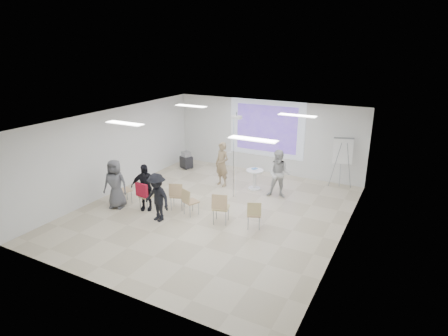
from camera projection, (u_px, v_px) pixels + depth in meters
The scene contains 30 objects.
floor at pixel (212, 213), 12.03m from camera, with size 8.00×9.00×0.10m, color beige.
ceiling at pixel (211, 118), 11.05m from camera, with size 8.00×9.00×0.10m, color white.
wall_back at pixel (267, 137), 15.35m from camera, with size 8.00×0.10×3.00m, color silver.
wall_left at pixel (113, 151), 13.34m from camera, with size 0.10×9.00×3.00m, color silver.
wall_right at pixel (347, 191), 9.74m from camera, with size 0.10×9.00×3.00m, color silver.
projection_halo at pixel (266, 129), 15.19m from camera, with size 3.20×0.01×2.30m, color silver.
projection_image at pixel (266, 129), 15.17m from camera, with size 2.60×0.01×1.90m, color #5836B9.
pedestal_table at pixel (255, 178), 13.76m from camera, with size 0.82×0.82×0.77m.
player_left at pixel (222, 161), 13.98m from camera, with size 0.69×0.47×1.90m, color #977E5D.
player_right at pixel (279, 172), 12.89m from camera, with size 0.91×0.73×1.89m, color silver.
controller_left at pixel (229, 153), 14.01m from camera, with size 0.04×0.13×0.04m, color white.
controller_right at pixel (277, 160), 13.07m from camera, with size 0.04×0.13×0.04m, color silver.
chair_far_left at pixel (122, 189), 12.48m from camera, with size 0.57×0.59×0.91m.
chair_left_mid at pixel (145, 195), 12.05m from camera, with size 0.44×0.47×0.85m.
chair_left_inner at pixel (177, 194), 12.00m from camera, with size 0.58×0.60×0.94m.
chair_center at pixel (189, 200), 11.64m from camera, with size 0.54×0.56×0.87m.
chair_right_inner at pixel (220, 206), 11.04m from camera, with size 0.58×0.61×0.99m.
chair_right_far at pixel (254, 213), 10.78m from camera, with size 0.54×0.56×0.86m.
red_jacket at pixel (142, 190), 11.86m from camera, with size 0.46×0.10×0.44m, color #B0152C.
laptop at pixel (178, 194), 12.11m from camera, with size 0.34×0.25×0.03m, color black.
audience_left at pixel (145, 184), 11.93m from camera, with size 1.03×0.62×1.77m, color black.
audience_mid at pixel (157, 194), 11.18m from camera, with size 1.11×0.60×1.71m, color black.
audience_outer at pixel (115, 181), 12.08m from camera, with size 0.89×0.59×1.82m, color #56575B.
flipchart_easel at pixel (343, 151), 13.62m from camera, with size 0.80×0.63×1.92m.
av_cart at pixel (186, 161), 16.12m from camera, with size 0.60×0.56×0.73m.
ceiling_projector at pixel (236, 121), 12.37m from camera, with size 0.30×0.25×3.00m.
fluor_panel_nw at pixel (191, 106), 13.64m from camera, with size 1.20×0.30×0.02m, color white.
fluor_panel_ne at pixel (297, 115), 11.86m from camera, with size 1.20×0.30×0.02m, color white.
fluor_panel_sw at pixel (125, 123), 10.70m from camera, with size 1.20×0.30×0.02m, color white.
fluor_panel_se at pixel (253, 139), 8.93m from camera, with size 1.20×0.30×0.02m, color white.
Camera 1 is at (5.45, -9.50, 5.16)m, focal length 30.00 mm.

